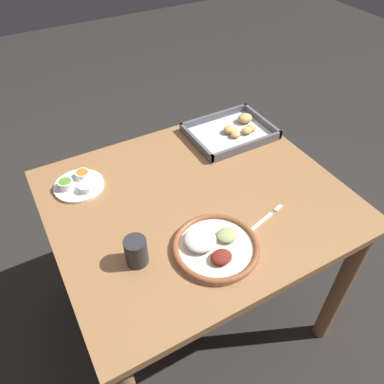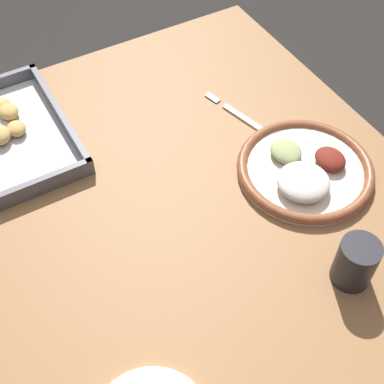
{
  "view_description": "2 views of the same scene",
  "coord_description": "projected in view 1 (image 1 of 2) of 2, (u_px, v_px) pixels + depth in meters",
  "views": [
    {
      "loc": [
        -0.45,
        -0.78,
        1.61
      ],
      "look_at": [
        -0.02,
        0.0,
        0.76
      ],
      "focal_mm": 35.0,
      "sensor_mm": 36.0,
      "label": 1
    },
    {
      "loc": [
        -0.53,
        0.29,
        1.5
      ],
      "look_at": [
        -0.02,
        0.0,
        0.76
      ],
      "focal_mm": 50.0,
      "sensor_mm": 36.0,
      "label": 2
    }
  ],
  "objects": [
    {
      "name": "dinner_plate",
      "position": [
        214.0,
        246.0,
        1.09
      ],
      "size": [
        0.26,
        0.26,
        0.05
      ],
      "color": "beige",
      "rests_on": "dining_table"
    },
    {
      "name": "baking_tray",
      "position": [
        232.0,
        131.0,
        1.52
      ],
      "size": [
        0.33,
        0.25,
        0.04
      ],
      "color": "#595960",
      "rests_on": "dining_table"
    },
    {
      "name": "ground_plane",
      "position": [
        195.0,
        309.0,
        1.76
      ],
      "size": [
        8.0,
        8.0,
        0.0
      ],
      "primitive_type": "plane",
      "color": "#282623"
    },
    {
      "name": "fork",
      "position": [
        258.0,
        225.0,
        1.16
      ],
      "size": [
        0.22,
        0.07,
        0.0
      ],
      "rotation": [
        0.0,
        0.0,
        0.27
      ],
      "color": "silver",
      "rests_on": "dining_table"
    },
    {
      "name": "drinking_cup",
      "position": [
        136.0,
        251.0,
        1.04
      ],
      "size": [
        0.06,
        0.06,
        0.09
      ],
      "color": "#28282D",
      "rests_on": "dining_table"
    },
    {
      "name": "dining_table",
      "position": [
        196.0,
        221.0,
        1.34
      ],
      "size": [
        0.96,
        0.83,
        0.73
      ],
      "color": "olive",
      "rests_on": "ground_plane"
    },
    {
      "name": "saucer_plate",
      "position": [
        78.0,
        184.0,
        1.28
      ],
      "size": [
        0.17,
        0.17,
        0.04
      ],
      "color": "white",
      "rests_on": "dining_table"
    }
  ]
}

